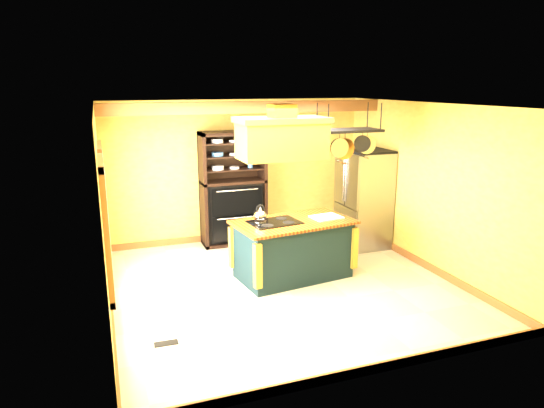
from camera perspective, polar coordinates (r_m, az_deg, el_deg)
floor at (r=7.49m, az=1.30°, el=-9.53°), size 5.00×5.00×0.00m
ceiling at (r=6.87m, az=1.43°, el=11.58°), size 5.00×5.00×0.00m
wall_back at (r=9.39m, az=-4.11°, el=3.92°), size 5.00×0.02×2.70m
wall_front at (r=4.90m, az=11.91°, el=-5.88°), size 5.00×0.02×2.70m
wall_left at (r=6.62m, az=-19.31°, el=-1.16°), size 0.02×5.00×2.70m
wall_right at (r=8.27m, az=17.77°, el=1.90°), size 0.02×5.00×2.70m
ceiling_beam at (r=8.48m, az=-2.78°, el=11.30°), size 5.00×0.15×0.20m
window_near at (r=5.83m, az=-18.90°, el=-2.61°), size 0.06×1.06×1.56m
window_far at (r=7.19m, az=-19.14°, el=0.44°), size 0.06×1.06×1.56m
kitchen_island at (r=7.65m, az=2.47°, el=-5.25°), size 1.94×1.25×1.11m
range_hood at (r=7.19m, az=1.15°, el=7.96°), size 1.33×0.75×0.80m
pot_rack at (r=7.66m, az=8.93°, el=7.78°), size 1.07×0.49×0.88m
refrigerator at (r=9.20m, az=10.68°, el=0.44°), size 0.77×0.91×1.78m
hutch at (r=9.23m, az=-4.64°, el=0.49°), size 1.21×0.55×2.14m
floor_register at (r=6.09m, az=-12.35°, el=-15.71°), size 0.28×0.13×0.01m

